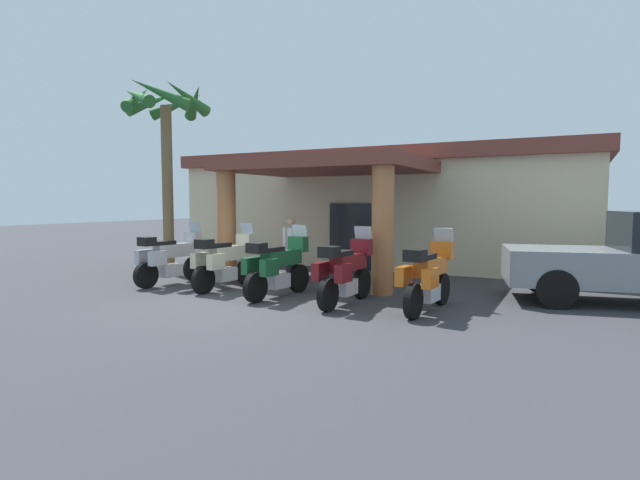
# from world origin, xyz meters

# --- Properties ---
(ground_plane) EXTENTS (80.00, 80.00, 0.00)m
(ground_plane) POSITION_xyz_m (0.00, 0.00, 0.00)
(ground_plane) COLOR #38383D
(motel_building) EXTENTS (14.36, 11.06, 3.84)m
(motel_building) POSITION_xyz_m (-0.09, 9.08, 1.96)
(motel_building) COLOR beige
(motel_building) RESTS_ON ground_plane
(motorcycle_silver) EXTENTS (0.74, 2.21, 1.61)m
(motorcycle_silver) POSITION_xyz_m (-3.01, 0.99, 0.70)
(motorcycle_silver) COLOR black
(motorcycle_silver) RESTS_ON ground_plane
(motorcycle_cream) EXTENTS (0.72, 2.21, 1.61)m
(motorcycle_cream) POSITION_xyz_m (-1.30, 1.13, 0.70)
(motorcycle_cream) COLOR black
(motorcycle_cream) RESTS_ON ground_plane
(motorcycle_green) EXTENTS (0.74, 2.21, 1.61)m
(motorcycle_green) POSITION_xyz_m (0.40, 0.89, 0.70)
(motorcycle_green) COLOR black
(motorcycle_green) RESTS_ON ground_plane
(motorcycle_maroon) EXTENTS (0.71, 2.21, 1.61)m
(motorcycle_maroon) POSITION_xyz_m (2.11, 0.88, 0.70)
(motorcycle_maroon) COLOR black
(motorcycle_maroon) RESTS_ON ground_plane
(motorcycle_orange) EXTENTS (0.73, 2.21, 1.61)m
(motorcycle_orange) POSITION_xyz_m (3.81, 1.06, 0.70)
(motorcycle_orange) COLOR black
(motorcycle_orange) RESTS_ON ground_plane
(pedestrian) EXTENTS (0.32, 0.50, 1.73)m
(pedestrian) POSITION_xyz_m (-0.42, 2.77, 1.00)
(pedestrian) COLOR black
(pedestrian) RESTS_ON ground_plane
(palm_tree_roadside) EXTENTS (2.55, 2.63, 5.76)m
(palm_tree_roadside) POSITION_xyz_m (-4.53, 2.39, 4.48)
(palm_tree_roadside) COLOR brown
(palm_tree_roadside) RESTS_ON ground_plane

